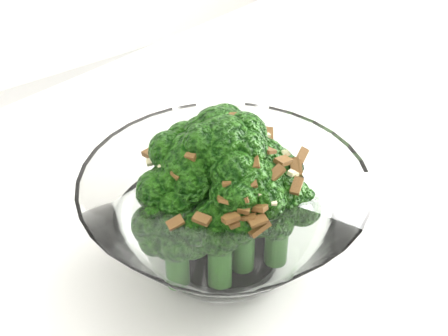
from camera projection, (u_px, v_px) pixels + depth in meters
table at (432, 250)px, 0.64m from camera, size 1.31×0.98×0.75m
broccoli_dish at (223, 209)px, 0.51m from camera, size 0.21×0.21×0.13m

